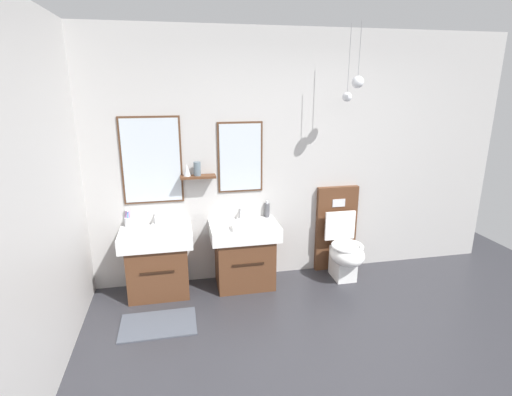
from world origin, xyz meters
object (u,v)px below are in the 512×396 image
object	(u,v)px
toothbrush_cup	(128,221)
soap_dispenser	(267,210)
vanity_sink_left	(158,260)
vanity_sink_right	(244,253)
toilet	(341,244)
folded_hand_towel	(243,227)

from	to	relation	value
toothbrush_cup	soap_dispenser	distance (m)	1.47
vanity_sink_left	vanity_sink_right	world-z (taller)	same
toilet	soap_dispenser	size ratio (longest dim) A/B	5.31
vanity_sink_left	toilet	world-z (taller)	toilet
vanity_sink_right	toothbrush_cup	world-z (taller)	toothbrush_cup
vanity_sink_left	folded_hand_towel	size ratio (longest dim) A/B	3.26
vanity_sink_right	soap_dispenser	bearing A→B (deg)	31.77
vanity_sink_right	vanity_sink_left	bearing A→B (deg)	180.00
vanity_sink_right	toothbrush_cup	distance (m)	1.25
vanity_sink_left	toothbrush_cup	world-z (taller)	toothbrush_cup
vanity_sink_right	toilet	world-z (taller)	toilet
folded_hand_towel	vanity_sink_right	bearing A→B (deg)	74.82
vanity_sink_right	folded_hand_towel	xyz separation A→B (m)	(-0.04, -0.15, 0.35)
toothbrush_cup	soap_dispenser	xyz separation A→B (m)	(1.47, 0.01, 0.02)
vanity_sink_left	folded_hand_towel	distance (m)	0.94
toothbrush_cup	folded_hand_towel	world-z (taller)	toothbrush_cup
vanity_sink_right	folded_hand_towel	distance (m)	0.38
vanity_sink_right	toothbrush_cup	size ratio (longest dim) A/B	3.65
toothbrush_cup	folded_hand_towel	distance (m)	1.19
folded_hand_towel	soap_dispenser	bearing A→B (deg)	44.79
toilet	toothbrush_cup	size ratio (longest dim) A/B	5.09
vanity_sink_right	toilet	bearing A→B (deg)	0.40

